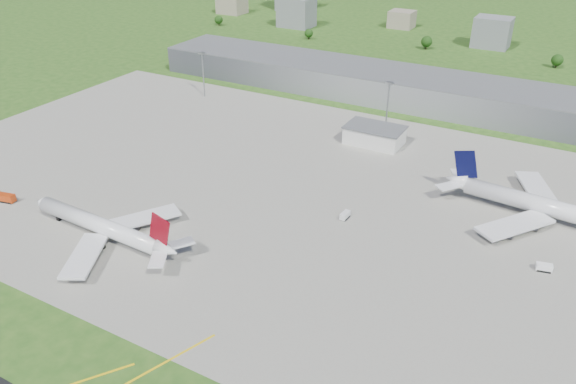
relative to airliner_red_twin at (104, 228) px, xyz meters
The scene contains 20 objects.
ground 176.67m from the airliner_red_twin, 76.77° to the left, with size 1400.00×1400.00×0.00m, color #295119.
apron 79.99m from the airliner_red_twin, 50.85° to the left, with size 360.00×190.00×0.08m, color gray.
terminal 191.25m from the airliner_red_twin, 77.80° to the left, with size 300.00×42.00×15.00m, color gray.
ops_building 131.93m from the airliner_red_twin, 67.54° to the left, with size 26.00×16.00×8.00m, color silver.
mast_west 149.87m from the airliner_red_twin, 113.52° to the left, with size 3.50×2.00×25.90m.
mast_center 146.46m from the airliner_red_twin, 69.79° to the left, with size 3.50×2.00×25.90m.
airliner_red_twin is the anchor object (origin of this frame).
airliner_blue_quad 158.76m from the airliner_red_twin, 33.22° to the left, with size 78.11×60.99×20.39m.
fire_truck 53.04m from the airliner_red_twin, behind, with size 7.77×4.31×3.29m.
tug_yellow 8.45m from the airliner_red_twin, 159.30° to the left, with size 3.82×2.73×1.73m.
van_white_near 84.92m from the airliner_red_twin, 38.61° to the left, with size 2.51×5.05×2.52m.
van_white_far 145.07m from the airliner_red_twin, 22.10° to the left, with size 5.29×3.27×2.54m.
bldg_far_w 386.24m from the airliner_red_twin, 117.71° to the left, with size 24.00×20.00×18.00m, color gray.
bldg_w 337.05m from the airliner_red_twin, 107.19° to the left, with size 28.00×22.00×24.00m, color slate.
bldg_cw 362.46m from the airliner_red_twin, 93.10° to the left, with size 20.00×18.00×14.00m, color gray.
bldg_c 337.43m from the airliner_red_twin, 79.69° to the left, with size 26.00×20.00×22.00m, color slate.
tree_far_w 332.70m from the airliner_red_twin, 118.67° to the left, with size 7.20×7.20×8.80m.
tree_w 295.24m from the airliner_red_twin, 103.63° to the left, with size 6.75×6.75×8.25m.
tree_c 302.61m from the airliner_red_twin, 86.13° to the left, with size 8.10×8.10×9.90m.
tree_e 316.78m from the airliner_red_twin, 69.60° to the left, with size 7.65×7.65×9.35m.
Camera 1 is at (93.29, -132.49, 107.81)m, focal length 35.00 mm.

